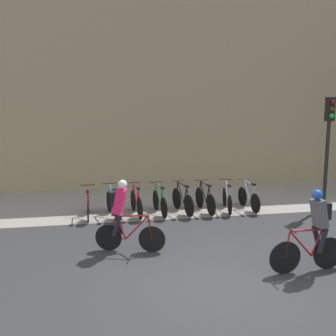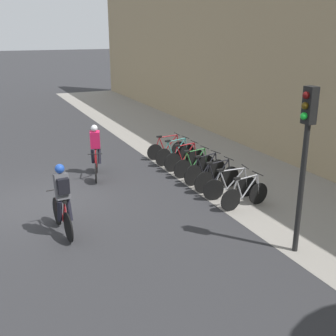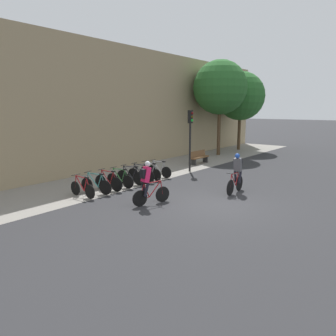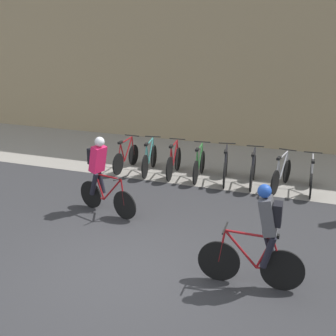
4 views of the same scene
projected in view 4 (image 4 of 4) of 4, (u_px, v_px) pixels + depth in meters
ground at (126, 269)px, 8.30m from camera, size 200.00×200.00×0.00m
kerb_strip at (223, 163)px, 14.30m from camera, size 44.00×4.50×0.01m
building_facade at (246, 31)px, 15.39m from camera, size 44.00×0.60×7.69m
cyclist_pink at (100, 172)px, 10.49m from camera, size 1.66×0.63×1.77m
cyclist_grey at (262, 235)px, 7.47m from camera, size 1.76×0.46×1.80m
parked_bike_0 at (126, 157)px, 13.63m from camera, size 0.46×1.63×0.94m
parked_bike_1 at (149, 159)px, 13.37m from camera, size 0.46×1.71×0.97m
parked_bike_2 at (174, 162)px, 13.12m from camera, size 0.46×1.65×0.97m
parked_bike_3 at (199, 165)px, 12.87m from camera, size 0.46×1.63×0.96m
parked_bike_4 at (225, 167)px, 12.61m from camera, size 0.49×1.67×0.98m
parked_bike_5 at (253, 171)px, 12.36m from camera, size 0.46×1.68×0.97m
parked_bike_6 at (281, 174)px, 12.11m from camera, size 0.46×1.68×0.95m
parked_bike_7 at (311, 178)px, 11.86m from camera, size 0.46×1.61×0.95m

